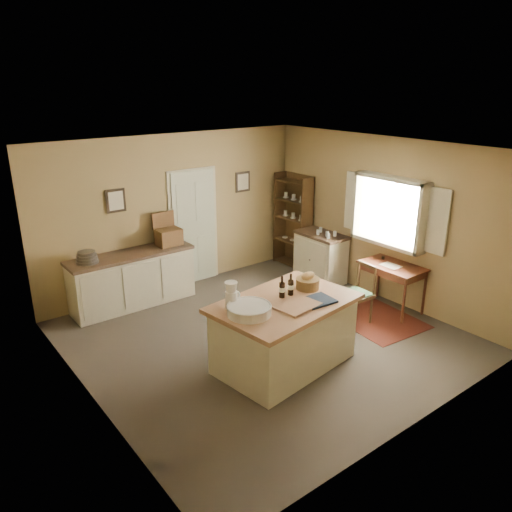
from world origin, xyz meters
The scene contains 16 objects.
ground centered at (0.00, 0.00, 0.00)m, with size 5.00×5.00×0.00m, color #4B4339.
wall_back centered at (0.00, 2.50, 1.35)m, with size 5.00×0.10×2.70m, color #8F774E.
wall_front centered at (0.00, -2.50, 1.35)m, with size 5.00×0.10×2.70m, color #8F774E.
wall_left centered at (-2.50, 0.00, 1.35)m, with size 0.10×5.00×2.70m, color #8F774E.
wall_right centered at (2.50, 0.00, 1.35)m, with size 0.10×5.00×2.70m, color #8F774E.
ceiling centered at (0.00, 0.00, 2.70)m, with size 5.00×5.00×0.00m, color silver.
door centered at (0.35, 2.47, 1.05)m, with size 0.97×0.06×2.11m, color #B7BDA1.
framed_prints centered at (0.20, 2.48, 1.72)m, with size 2.82×0.02×0.38m.
window centered at (2.42, -0.20, 1.55)m, with size 0.25×1.99×1.12m.
work_island centered at (-0.25, -0.71, 0.48)m, with size 1.95×1.41×1.20m.
sideboard centered at (-0.99, 2.20, 0.48)m, with size 2.04×0.58×1.18m.
rug centered at (1.75, -0.50, 0.00)m, with size 1.10×1.60×0.01m, color #571912.
writing_desk centered at (2.20, -0.50, 0.67)m, with size 0.60×0.98×0.82m.
desk_chair centered at (1.41, -0.46, 0.45)m, with size 0.42×0.42×0.90m, color #322010, non-canonical shape.
right_cabinet centered at (2.20, 1.10, 0.46)m, with size 0.54×0.96×0.99m.
shelving_unit centered at (2.35, 2.00, 0.91)m, with size 0.31×0.82×1.83m.
Camera 1 is at (-4.02, -5.01, 3.55)m, focal length 35.00 mm.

